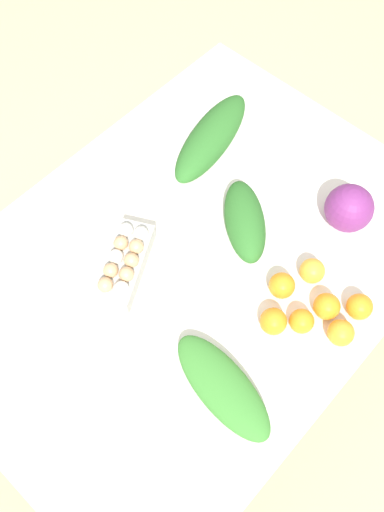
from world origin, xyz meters
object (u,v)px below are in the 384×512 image
at_px(greens_bunch_kale, 211,137).
at_px(orange_4, 273,321).
at_px(orange_6, 282,286).
at_px(orange_3, 312,271).
at_px(egg_carton, 125,263).
at_px(orange_1, 341,333).
at_px(orange_2, 327,306).
at_px(orange_0, 302,321).
at_px(greens_bunch_scallion, 245,221).
at_px(orange_5, 359,307).
at_px(greens_bunch_dandelion, 223,387).
at_px(cabbage_purple, 349,208).

xyz_separation_m(greens_bunch_kale, orange_4, (-0.35, -0.53, -0.01)).
bearing_deg(greens_bunch_kale, orange_6, -117.68).
relative_size(orange_3, orange_4, 0.97).
bearing_deg(orange_6, egg_carton, 124.03).
distance_m(orange_1, orange_2, 0.08).
relative_size(orange_0, orange_3, 0.94).
height_order(greens_bunch_scallion, orange_4, greens_bunch_scallion).
relative_size(greens_bunch_scallion, orange_3, 3.90).
bearing_deg(orange_5, orange_1, -175.89).
distance_m(greens_bunch_scallion, orange_0, 0.34).
xyz_separation_m(orange_2, orange_3, (0.06, 0.09, -0.00)).
bearing_deg(greens_bunch_dandelion, greens_bunch_scallion, 33.67).
distance_m(egg_carton, orange_5, 0.65).
xyz_separation_m(greens_bunch_dandelion, orange_2, (0.35, -0.06, 0.01)).
distance_m(greens_bunch_dandelion, orange_4, 0.22).
bearing_deg(greens_bunch_kale, orange_1, -110.69).
relative_size(greens_bunch_dandelion, orange_5, 4.61).
bearing_deg(orange_1, orange_6, 88.92).
distance_m(greens_bunch_scallion, orange_4, 0.31).
relative_size(greens_bunch_scallion, orange_6, 3.81).
relative_size(egg_carton, greens_bunch_scallion, 1.00).
xyz_separation_m(orange_3, orange_5, (-0.00, -0.16, 0.00)).
xyz_separation_m(orange_0, orange_1, (0.04, -0.10, 0.00)).
bearing_deg(greens_bunch_scallion, egg_carton, 154.69).
height_order(orange_2, orange_3, orange_2).
bearing_deg(greens_bunch_kale, orange_0, -117.05).
bearing_deg(orange_0, orange_4, 134.01).
bearing_deg(greens_bunch_scallion, orange_1, -102.55).
distance_m(orange_3, orange_6, 0.10).
distance_m(greens_bunch_scallion, orange_5, 0.40).
height_order(orange_0, orange_5, orange_5).
distance_m(greens_bunch_dandelion, orange_2, 0.36).
bearing_deg(cabbage_purple, greens_bunch_dandelion, -173.75).
xyz_separation_m(cabbage_purple, greens_bunch_kale, (-0.05, 0.48, -0.02)).
xyz_separation_m(orange_1, orange_2, (0.04, 0.07, 0.00)).
bearing_deg(orange_5, greens_bunch_scallion, 90.70).
distance_m(greens_bunch_scallion, orange_1, 0.41).
xyz_separation_m(greens_bunch_scallion, orange_4, (-0.18, -0.25, -0.01)).
distance_m(cabbage_purple, orange_0, 0.37).
xyz_separation_m(egg_carton, orange_0, (0.20, -0.46, -0.01)).
distance_m(egg_carton, orange_6, 0.44).
xyz_separation_m(egg_carton, orange_2, (0.28, -0.49, -0.01)).
relative_size(greens_bunch_kale, orange_0, 5.97).
bearing_deg(orange_6, orange_5, -64.58).
bearing_deg(orange_4, orange_6, 26.28).
height_order(cabbage_purple, greens_bunch_scallion, cabbage_purple).
relative_size(greens_bunch_scallion, orange_1, 3.90).
bearing_deg(orange_6, cabbage_purple, 0.84).
bearing_deg(orange_4, orange_2, -30.93).
bearing_deg(orange_1, egg_carton, 113.24).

